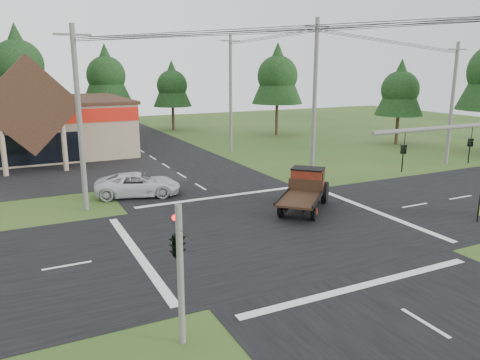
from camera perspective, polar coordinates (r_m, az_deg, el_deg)
ground at (r=24.25m, az=3.92°, el=-6.17°), size 120.00×120.00×0.00m
road_ns at (r=24.25m, az=3.92°, el=-6.14°), size 12.00×120.00×0.02m
road_ew at (r=24.25m, az=3.92°, el=-6.14°), size 120.00×12.00×0.02m
traffic_signal_corner at (r=13.82m, az=-7.68°, el=-6.27°), size 0.53×2.48×4.40m
utility_pole_nw at (r=28.05m, az=-19.00°, el=7.14°), size 2.00×0.30×10.50m
utility_pole_ne at (r=33.97m, az=9.08°, el=9.56°), size 2.00×0.30×11.50m
utility_pole_far at (r=43.60m, az=24.44°, el=8.53°), size 2.00×0.30×10.20m
utility_pole_n at (r=46.11m, az=-1.15°, el=10.57°), size 2.00×0.30×11.20m
tree_row_c at (r=60.71m, az=-25.48°, el=12.84°), size 7.28×7.28×13.13m
tree_row_d at (r=62.76m, az=-16.04°, el=12.36°), size 6.16×6.16×11.11m
tree_row_e at (r=62.84m, az=-8.29°, el=11.51°), size 5.04×5.04×9.09m
tree_side_ne at (r=57.81m, az=4.59°, el=12.77°), size 6.16×6.16×11.11m
tree_side_e_near at (r=53.24m, az=18.95°, el=10.57°), size 5.04×5.04×9.09m
antique_flatbed_truck at (r=27.45m, az=7.78°, el=-1.32°), size 5.51×5.50×2.36m
white_pickup at (r=31.12m, az=-12.33°, el=-0.53°), size 5.91×3.91×1.51m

